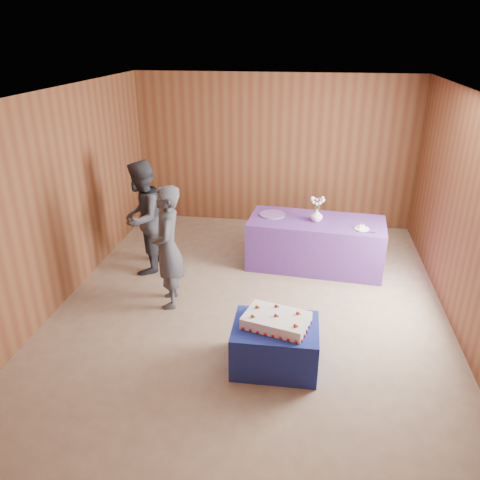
% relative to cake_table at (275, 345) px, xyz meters
% --- Properties ---
extents(ground, '(6.00, 6.00, 0.00)m').
position_rel_cake_table_xyz_m(ground, '(-0.40, 1.20, -0.25)').
color(ground, gray).
rests_on(ground, ground).
extents(room_shell, '(5.04, 6.04, 2.72)m').
position_rel_cake_table_xyz_m(room_shell, '(-0.40, 1.20, 1.55)').
color(room_shell, brown).
rests_on(room_shell, ground).
extents(cake_table, '(0.91, 0.71, 0.50)m').
position_rel_cake_table_xyz_m(cake_table, '(0.00, 0.00, 0.00)').
color(cake_table, '#1B3398').
rests_on(cake_table, ground).
extents(serving_table, '(2.07, 1.06, 0.75)m').
position_rel_cake_table_xyz_m(serving_table, '(0.40, 2.46, 0.12)').
color(serving_table, '#703797').
rests_on(serving_table, ground).
extents(sheet_cake, '(0.78, 0.62, 0.16)m').
position_rel_cake_table_xyz_m(sheet_cake, '(0.00, 0.01, 0.31)').
color(sheet_cake, white).
rests_on(sheet_cake, cake_table).
extents(vase, '(0.22, 0.22, 0.19)m').
position_rel_cake_table_xyz_m(vase, '(0.39, 2.42, 0.59)').
color(vase, white).
rests_on(vase, serving_table).
extents(flower_spray, '(0.21, 0.21, 0.16)m').
position_rel_cake_table_xyz_m(flower_spray, '(0.39, 2.42, 0.82)').
color(flower_spray, '#356026').
rests_on(flower_spray, vase).
extents(platter, '(0.49, 0.49, 0.02)m').
position_rel_cake_table_xyz_m(platter, '(-0.27, 2.57, 0.51)').
color(platter, '#7E53A7').
rests_on(platter, serving_table).
extents(plate, '(0.21, 0.21, 0.01)m').
position_rel_cake_table_xyz_m(plate, '(1.04, 2.22, 0.51)').
color(plate, white).
rests_on(plate, serving_table).
extents(cake_slice, '(0.06, 0.06, 0.07)m').
position_rel_cake_table_xyz_m(cake_slice, '(1.04, 2.22, 0.54)').
color(cake_slice, white).
rests_on(cake_slice, plate).
extents(knife, '(0.26, 0.02, 0.00)m').
position_rel_cake_table_xyz_m(knife, '(1.08, 2.10, 0.50)').
color(knife, '#B0B0B5').
rests_on(knife, serving_table).
extents(guest_left, '(0.52, 0.67, 1.63)m').
position_rel_cake_table_xyz_m(guest_left, '(-1.47, 1.06, 0.56)').
color(guest_left, '#3A3C45').
rests_on(guest_left, ground).
extents(guest_right, '(0.68, 0.85, 1.69)m').
position_rel_cake_table_xyz_m(guest_right, '(-2.11, 1.94, 0.59)').
color(guest_right, '#30313A').
rests_on(guest_right, ground).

